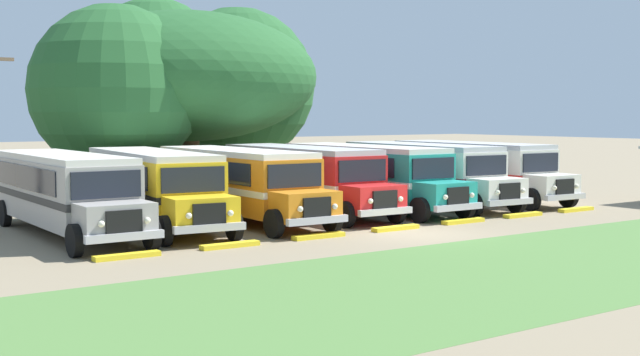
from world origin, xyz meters
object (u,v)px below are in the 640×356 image
object	(u,v)px
parked_bus_slot_1	(153,184)
broad_shade_tree	(183,79)
parked_bus_slot_0	(63,189)
parked_bus_slot_4	(367,174)
parked_bus_slot_5	(423,170)
parked_bus_slot_2	(237,181)
parked_bus_slot_3	(303,176)
parked_bus_slot_6	(474,168)

from	to	relation	value
parked_bus_slot_1	broad_shade_tree	xyz separation A→B (m)	(6.35, 10.62, 4.45)
parked_bus_slot_0	parked_bus_slot_1	bearing A→B (deg)	93.87
parked_bus_slot_4	parked_bus_slot_5	size ratio (longest dim) A/B	0.99
parked_bus_slot_2	parked_bus_slot_3	world-z (taller)	same
parked_bus_slot_6	broad_shade_tree	xyz separation A→B (m)	(-10.56, 10.67, 4.45)
parked_bus_slot_1	parked_bus_slot_2	distance (m)	3.43
parked_bus_slot_3	parked_bus_slot_6	world-z (taller)	same
parked_bus_slot_2	parked_bus_slot_6	distance (m)	13.51
parked_bus_slot_0	parked_bus_slot_5	size ratio (longest dim) A/B	0.99
parked_bus_slot_1	parked_bus_slot_3	bearing A→B (deg)	97.99
parked_bus_slot_1	parked_bus_slot_0	bearing A→B (deg)	-80.71
parked_bus_slot_1	parked_bus_slot_5	xyz separation A→B (m)	(13.49, -0.13, 0.00)
parked_bus_slot_2	parked_bus_slot_6	xyz separation A→B (m)	(13.51, 0.33, 0.00)
parked_bus_slot_1	parked_bus_slot_2	xyz separation A→B (m)	(3.41, -0.38, 0.00)
parked_bus_slot_6	broad_shade_tree	world-z (taller)	broad_shade_tree
broad_shade_tree	parked_bus_slot_0	bearing A→B (deg)	-132.15
parked_bus_slot_4	parked_bus_slot_5	xyz separation A→B (m)	(3.44, 0.12, 0.00)
parked_bus_slot_5	parked_bus_slot_0	bearing A→B (deg)	-85.41
parked_bus_slot_1	parked_bus_slot_4	distance (m)	10.05
parked_bus_slot_1	parked_bus_slot_3	world-z (taller)	same
parked_bus_slot_4	broad_shade_tree	size ratio (longest dim) A/B	0.65
parked_bus_slot_4	parked_bus_slot_6	bearing A→B (deg)	92.25
parked_bus_slot_4	parked_bus_slot_5	distance (m)	3.45
parked_bus_slot_2	parked_bus_slot_5	bearing A→B (deg)	92.84
parked_bus_slot_0	parked_bus_slot_5	bearing A→B (deg)	90.75
parked_bus_slot_1	parked_bus_slot_2	world-z (taller)	same
broad_shade_tree	parked_bus_slot_2	bearing A→B (deg)	-104.99
parked_bus_slot_3	parked_bus_slot_4	xyz separation A→B (m)	(3.11, -0.50, 0.00)
parked_bus_slot_6	parked_bus_slot_2	bearing A→B (deg)	-85.83
parked_bus_slot_5	broad_shade_tree	size ratio (longest dim) A/B	0.66
parked_bus_slot_5	parked_bus_slot_6	distance (m)	3.42
parked_bus_slot_4	broad_shade_tree	bearing A→B (deg)	-160.67
parked_bus_slot_1	parked_bus_slot_4	bearing A→B (deg)	94.50
parked_bus_slot_5	parked_bus_slot_6	xyz separation A→B (m)	(3.42, 0.08, 0.00)
parked_bus_slot_3	broad_shade_tree	distance (m)	11.30
parked_bus_slot_3	parked_bus_slot_6	xyz separation A→B (m)	(9.98, -0.30, 0.00)
parked_bus_slot_5	parked_bus_slot_2	bearing A→B (deg)	-84.25
parked_bus_slot_1	parked_bus_slot_4	xyz separation A→B (m)	(10.05, -0.25, 0.00)
parked_bus_slot_3	parked_bus_slot_6	distance (m)	9.98
parked_bus_slot_1	parked_bus_slot_6	distance (m)	16.91
parked_bus_slot_5	parked_bus_slot_6	world-z (taller)	same
parked_bus_slot_0	parked_bus_slot_4	distance (m)	13.49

